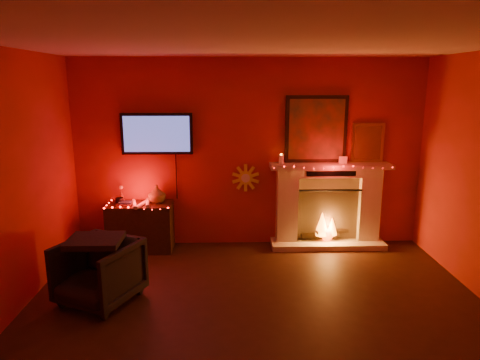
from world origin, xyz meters
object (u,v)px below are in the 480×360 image
object	(u,v)px
armchair	(99,272)
console_table	(141,224)
fireplace	(328,197)
tv	(157,134)
sunburst_clock	(246,178)

from	to	relation	value
armchair	console_table	bearing A→B (deg)	109.60
armchair	fireplace	bearing A→B (deg)	55.52
tv	console_table	size ratio (longest dim) A/B	1.31
fireplace	sunburst_clock	bearing A→B (deg)	175.63
fireplace	armchair	xyz separation A→B (m)	(-2.85, -1.62, -0.38)
sunburst_clock	console_table	distance (m)	1.64
armchair	tv	bearing A→B (deg)	102.11
fireplace	armchair	distance (m)	3.30
tv	fireplace	bearing A→B (deg)	-1.50
console_table	armchair	world-z (taller)	console_table
fireplace	console_table	bearing A→B (deg)	-177.29
fireplace	tv	size ratio (longest dim) A/B	1.76
fireplace	sunburst_clock	distance (m)	1.23
sunburst_clock	armchair	xyz separation A→B (m)	(-1.66, -1.71, -0.65)
tv	armchair	size ratio (longest dim) A/B	1.62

